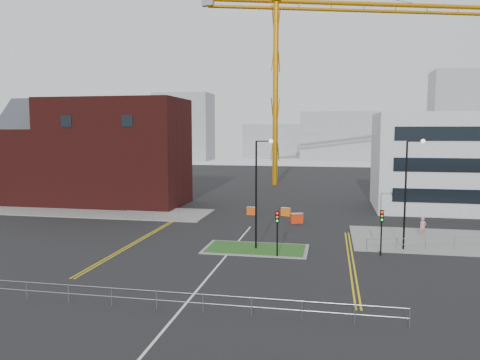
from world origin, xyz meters
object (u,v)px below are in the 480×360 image
(tower_crane, at_px, (309,44))
(streetlamp_island, at_px, (259,185))
(traffic_light_island, at_px, (277,225))
(pedestrian, at_px, (423,227))

(tower_crane, xyz_separation_m, streetlamp_island, (-1.43, -48.79, -19.84))
(traffic_light_island, bearing_deg, pedestrian, 38.26)
(traffic_light_island, xyz_separation_m, pedestrian, (12.57, 9.91, -1.68))
(tower_crane, xyz_separation_m, pedestrian, (12.92, -40.89, -24.36))
(streetlamp_island, distance_m, pedestrian, 17.00)
(streetlamp_island, bearing_deg, tower_crane, 88.32)
(tower_crane, height_order, traffic_light_island, tower_crane)
(traffic_light_island, bearing_deg, tower_crane, 90.39)
(streetlamp_island, xyz_separation_m, pedestrian, (14.36, 7.90, -4.52))
(pedestrian, bearing_deg, traffic_light_island, -166.24)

